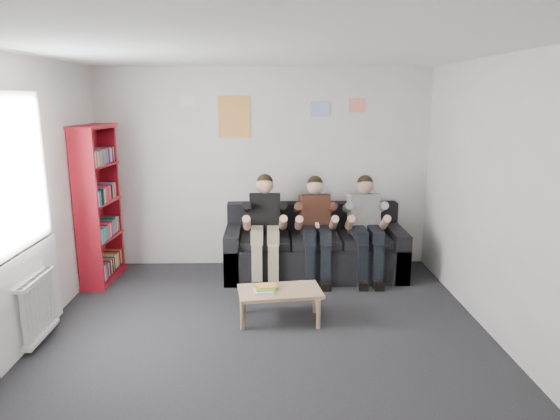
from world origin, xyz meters
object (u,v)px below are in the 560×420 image
object	(u,v)px
sofa	(314,250)
person_middle	(316,229)
person_right	(366,228)
coffee_table	(280,294)
bookshelf	(99,205)
person_left	(265,228)

from	to	relation	value
sofa	person_middle	distance (m)	0.40
person_right	coffee_table	bearing A→B (deg)	-139.23
bookshelf	coffee_table	size ratio (longest dim) A/B	2.31
coffee_table	sofa	bearing A→B (deg)	71.45
person_middle	person_right	bearing A→B (deg)	-6.89
sofa	person_right	xyz separation A→B (m)	(0.65, -0.20, 0.35)
bookshelf	person_middle	world-z (taller)	bookshelf
bookshelf	coffee_table	bearing A→B (deg)	-24.09
coffee_table	person_right	distance (m)	1.73
sofa	bookshelf	xyz separation A→B (m)	(-2.73, -0.18, 0.67)
person_left	person_middle	size ratio (longest dim) A/B	1.02
person_middle	person_right	world-z (taller)	person_right
bookshelf	person_middle	xyz separation A→B (m)	(2.73, -0.02, -0.32)
coffee_table	person_middle	xyz separation A→B (m)	(0.49, 1.25, 0.37)
coffee_table	person_left	bearing A→B (deg)	97.18
coffee_table	person_middle	size ratio (longest dim) A/B	0.65
coffee_table	person_right	bearing A→B (deg)	47.81
sofa	bookshelf	size ratio (longest dim) A/B	1.17
coffee_table	person_left	distance (m)	1.32
person_right	sofa	bearing A→B (deg)	155.41
person_left	bookshelf	bearing A→B (deg)	-178.98
bookshelf	person_left	size ratio (longest dim) A/B	1.47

